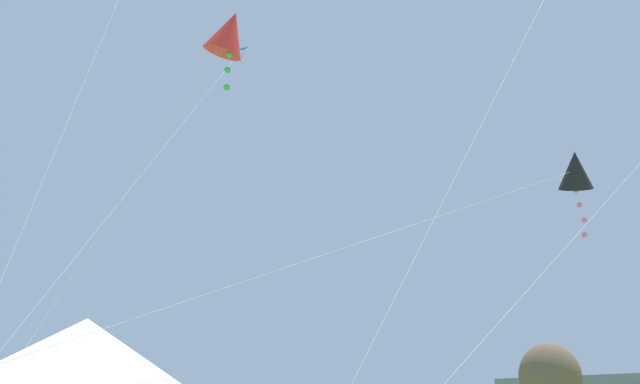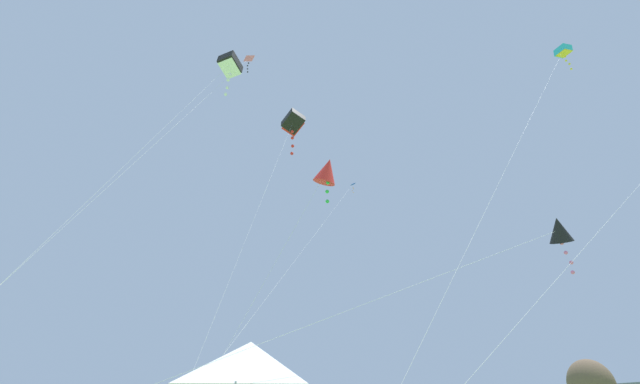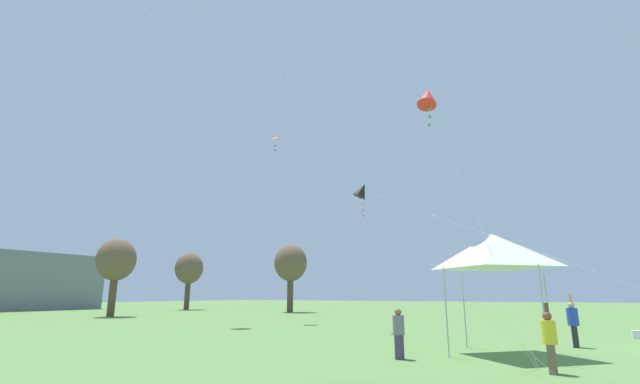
{
  "view_description": "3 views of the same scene",
  "coord_description": "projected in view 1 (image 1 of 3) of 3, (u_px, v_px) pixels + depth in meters",
  "views": [
    {
      "loc": [
        4.99,
        -2.04,
        2.3
      ],
      "look_at": [
        -3.82,
        13.21,
        8.41
      ],
      "focal_mm": 40.0,
      "sensor_mm": 36.0,
      "label": 1
    },
    {
      "loc": [
        5.8,
        -1.43,
        1.86
      ],
      "look_at": [
        -5.87,
        10.76,
        11.55
      ],
      "focal_mm": 24.0,
      "sensor_mm": 36.0,
      "label": 2
    },
    {
      "loc": [
        -20.8,
        4.04,
        2.03
      ],
      "look_at": [
        -4.5,
        13.28,
        6.52
      ],
      "focal_mm": 24.0,
      "sensor_mm": 36.0,
      "label": 3
    }
  ],
  "objects": [
    {
      "name": "kite_black_diamond_3",
      "position": [
        575.0,
        171.0,
        16.47
      ],
      "size": [
        10.47,
        17.28,
        8.75
      ],
      "color": "silver",
      "rests_on": "ground"
    },
    {
      "name": "tree_far_centre",
      "position": [
        550.0,
        379.0,
        50.45
      ],
      "size": [
        4.37,
        4.37,
        8.82
      ],
      "color": "brown",
      "rests_on": "ground"
    },
    {
      "name": "kite_red_diamond_6",
      "position": [
        229.0,
        33.0,
        15.23
      ],
      "size": [
        4.32,
        4.05,
        11.15
      ],
      "color": "silver",
      "rests_on": "ground"
    },
    {
      "name": "kite_blue_delta_7",
      "position": [
        236.0,
        58.0,
        40.32
      ],
      "size": [
        9.99,
        23.4,
        24.28
      ],
      "color": "silver",
      "rests_on": "ground"
    },
    {
      "name": "festival_tent",
      "position": [
        83.0,
        357.0,
        11.54
      ],
      "size": [
        3.27,
        3.27,
        4.17
      ],
      "color": "#B7B7BC",
      "rests_on": "ground"
    }
  ]
}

